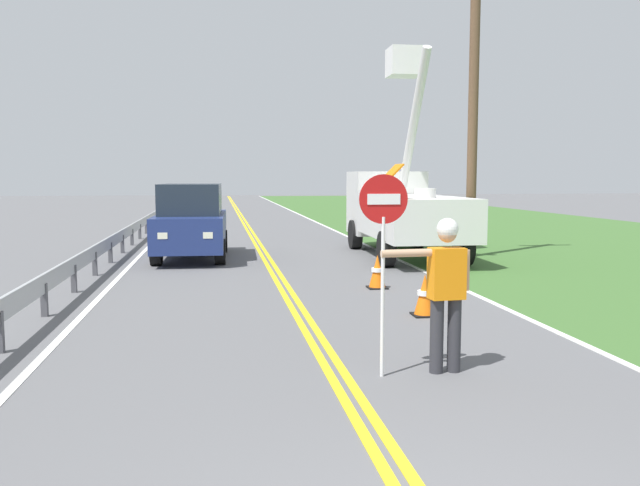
# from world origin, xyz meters

# --- Properties ---
(grass_verge_right) EXTENTS (16.00, 110.00, 0.01)m
(grass_verge_right) POSITION_xyz_m (11.60, 20.00, 0.00)
(grass_verge_right) COLOR #3D662D
(grass_verge_right) RESTS_ON ground
(centerline_yellow_left) EXTENTS (0.11, 110.00, 0.01)m
(centerline_yellow_left) POSITION_xyz_m (-0.09, 20.00, 0.01)
(centerline_yellow_left) COLOR yellow
(centerline_yellow_left) RESTS_ON ground
(centerline_yellow_right) EXTENTS (0.11, 110.00, 0.01)m
(centerline_yellow_right) POSITION_xyz_m (0.09, 20.00, 0.01)
(centerline_yellow_right) COLOR yellow
(centerline_yellow_right) RESTS_ON ground
(edge_line_right) EXTENTS (0.12, 110.00, 0.01)m
(edge_line_right) POSITION_xyz_m (3.60, 20.00, 0.01)
(edge_line_right) COLOR silver
(edge_line_right) RESTS_ON ground
(edge_line_left) EXTENTS (0.12, 110.00, 0.01)m
(edge_line_left) POSITION_xyz_m (-3.60, 20.00, 0.01)
(edge_line_left) COLOR silver
(edge_line_left) RESTS_ON ground
(flagger_worker) EXTENTS (1.09, 0.26, 1.83)m
(flagger_worker) POSITION_xyz_m (1.27, 4.43, 1.05)
(flagger_worker) COLOR #2D2D33
(flagger_worker) RESTS_ON ground
(stop_sign_paddle) EXTENTS (0.56, 0.04, 2.33)m
(stop_sign_paddle) POSITION_xyz_m (0.50, 4.38, 1.71)
(stop_sign_paddle) COLOR silver
(stop_sign_paddle) RESTS_ON ground
(utility_bucket_truck) EXTENTS (2.80, 6.86, 5.95)m
(utility_bucket_truck) POSITION_xyz_m (3.98, 15.88, 1.43)
(utility_bucket_truck) COLOR silver
(utility_bucket_truck) RESTS_ON ground
(oncoming_suv_nearest) EXTENTS (2.03, 4.66, 2.10)m
(oncoming_suv_nearest) POSITION_xyz_m (-2.07, 15.95, 1.06)
(oncoming_suv_nearest) COLOR navy
(oncoming_suv_nearest) RESTS_ON ground
(utility_pole_near) EXTENTS (1.80, 0.28, 8.08)m
(utility_pole_near) POSITION_xyz_m (5.83, 15.10, 4.22)
(utility_pole_near) COLOR brown
(utility_pole_near) RESTS_ON ground
(traffic_cone_lead) EXTENTS (0.40, 0.40, 0.70)m
(traffic_cone_lead) POSITION_xyz_m (2.02, 7.51, 0.34)
(traffic_cone_lead) COLOR orange
(traffic_cone_lead) RESTS_ON ground
(traffic_cone_mid) EXTENTS (0.40, 0.40, 0.70)m
(traffic_cone_mid) POSITION_xyz_m (1.90, 10.27, 0.34)
(traffic_cone_mid) COLOR orange
(traffic_cone_mid) RESTS_ON ground
(guardrail_left_shoulder) EXTENTS (0.10, 32.00, 0.71)m
(guardrail_left_shoulder) POSITION_xyz_m (-4.20, 16.43, 0.52)
(guardrail_left_shoulder) COLOR #9EA0A3
(guardrail_left_shoulder) RESTS_ON ground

